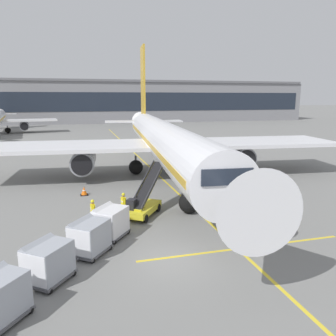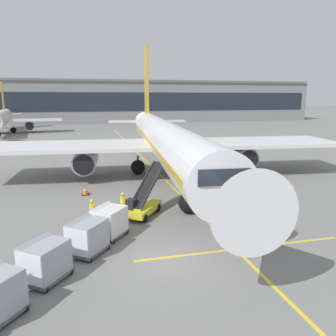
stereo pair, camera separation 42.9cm
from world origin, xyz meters
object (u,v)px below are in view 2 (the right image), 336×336
Objects in this scene: baggage_cart_second at (87,236)px; distant_airplane at (0,119)px; belt_loader at (143,202)px; baggage_cart_lead at (108,221)px; ground_crew_by_carts at (123,203)px; safety_cone_engine_keepout at (85,191)px; parked_airplane at (164,140)px; ground_crew_by_loader at (92,210)px; baggage_cart_third at (44,260)px.

distant_airplane is (-18.13, 67.09, 2.32)m from baggage_cart_second.
belt_loader is 0.14× the size of distant_airplane.
baggage_cart_lead is 1.52× the size of ground_crew_by_carts.
ground_crew_by_carts reaches higher than safety_cone_engine_keepout.
parked_airplane is 1.32× the size of distant_airplane.
ground_crew_by_loader is (-7.89, -12.73, -2.79)m from parked_airplane.
baggage_cart_third is at bearing -129.69° from baggage_cart_second.
belt_loader is at bearing 53.26° from baggage_cart_second.
baggage_cart_lead is at bearing -82.39° from safety_cone_engine_keepout.
safety_cone_engine_keepout is (-8.28, -5.48, -3.44)m from parked_airplane.
safety_cone_engine_keepout is (1.92, 13.62, -0.65)m from baggage_cart_third.
baggage_cart_second is (-3.95, -5.29, 0.09)m from belt_loader.
ground_crew_by_carts is at bearing 68.58° from baggage_cart_lead.
distant_airplane is at bearing 109.66° from belt_loader.
distant_airplane is at bearing 105.12° from baggage_cart_second.
ground_crew_by_loader is at bearing -73.60° from distant_airplane.
ground_crew_by_carts is (4.43, 7.38, -0.00)m from baggage_cart_third.
parked_airplane is 65.02× the size of safety_cone_engine_keepout.
baggage_cart_second is at bearing -116.29° from parked_airplane.
baggage_cart_lead is 1.00× the size of baggage_cart_second.
safety_cone_engine_keepout is at bearing 89.88° from baggage_cart_second.
belt_loader is at bearing -110.71° from parked_airplane.
parked_airplane is 17.77× the size of baggage_cart_third.
belt_loader is at bearing -70.34° from distant_airplane.
baggage_cart_second is at bearing -74.88° from distant_airplane.
parked_airplane is 18.96m from baggage_cart_second.
baggage_cart_second is 3.66× the size of safety_cone_engine_keepout.
belt_loader is at bearing 18.93° from ground_crew_by_loader.
distant_airplane is at bearing 106.40° from ground_crew_by_loader.
distant_airplane is at bearing 117.73° from parked_airplane.
baggage_cart_second is 1.52× the size of ground_crew_by_loader.
ground_crew_by_loader is (-0.86, 2.17, -0.00)m from baggage_cart_lead.
baggage_cart_third is at bearing -127.65° from belt_loader.
baggage_cart_lead is 3.66× the size of safety_cone_engine_keepout.
ground_crew_by_loader is at bearing -86.89° from safety_cone_engine_keepout.
baggage_cart_third is 6.77m from ground_crew_by_loader.
baggage_cart_lead is at bearing -115.25° from parked_airplane.
belt_loader reaches higher than ground_crew_by_carts.
distant_airplane is (-20.66, 61.99, 2.32)m from ground_crew_by_carts.
belt_loader is 6.61m from baggage_cart_second.
baggage_cart_lead is at bearing 52.89° from baggage_cart_third.
baggage_cart_third is 13.77m from safety_cone_engine_keepout.
baggage_cart_lead reaches higher than ground_crew_by_loader.
baggage_cart_second is 69.54m from distant_airplane.
baggage_cart_lead is 5.26m from baggage_cart_third.
ground_crew_by_loader is at bearing 70.04° from baggage_cart_third.
baggage_cart_second is 1.52× the size of ground_crew_by_carts.
parked_airplane is at bearing 69.29° from belt_loader.
belt_loader is 6.81× the size of safety_cone_engine_keepout.
parked_airplane is 17.77× the size of baggage_cart_second.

